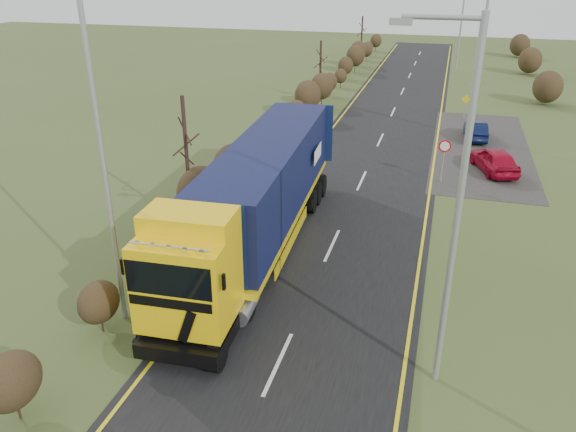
% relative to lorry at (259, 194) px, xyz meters
% --- Properties ---
extents(ground, '(160.00, 160.00, 0.00)m').
position_rel_lorry_xyz_m(ground, '(2.80, -2.69, -2.58)').
color(ground, '#404D21').
rests_on(ground, ground).
extents(road, '(8.00, 120.00, 0.02)m').
position_rel_lorry_xyz_m(road, '(2.80, 7.31, -2.57)').
color(road, black).
rests_on(road, ground).
extents(layby, '(6.00, 18.00, 0.02)m').
position_rel_lorry_xyz_m(layby, '(9.30, 17.31, -2.56)').
color(layby, '#2B2926').
rests_on(layby, ground).
extents(lane_markings, '(7.52, 116.00, 0.01)m').
position_rel_lorry_xyz_m(lane_markings, '(2.80, 7.01, -2.55)').
color(lane_markings, yellow).
rests_on(lane_markings, road).
extents(hedgerow, '(2.24, 102.04, 6.05)m').
position_rel_lorry_xyz_m(hedgerow, '(-3.20, 5.21, -0.96)').
color(hedgerow, '#2F2215').
rests_on(hedgerow, ground).
extents(lorry, '(3.40, 16.40, 4.54)m').
position_rel_lorry_xyz_m(lorry, '(0.00, 0.00, 0.00)').
color(lorry, black).
rests_on(lorry, ground).
extents(car_red_hatchback, '(2.92, 4.46, 1.41)m').
position_rel_lorry_xyz_m(car_red_hatchback, '(9.84, 12.85, -1.87)').
color(car_red_hatchback, '#A50821').
rests_on(car_red_hatchback, ground).
extents(car_blue_sedan, '(1.58, 3.82, 1.23)m').
position_rel_lorry_xyz_m(car_blue_sedan, '(8.94, 19.29, -1.96)').
color(car_blue_sedan, black).
rests_on(car_blue_sedan, ground).
extents(streetlight_near, '(2.15, 0.20, 10.14)m').
position_rel_lorry_xyz_m(streetlight_near, '(7.26, -6.06, 3.05)').
color(streetlight_near, '#9B9EA1').
rests_on(streetlight_near, ground).
extents(streetlight_mid, '(2.14, 0.20, 10.09)m').
position_rel_lorry_xyz_m(streetlight_mid, '(8.46, 19.71, 3.02)').
color(streetlight_mid, '#9B9EA1').
rests_on(streetlight_mid, ground).
extents(streetlight_far, '(1.86, 0.18, 8.72)m').
position_rel_lorry_xyz_m(streetlight_far, '(7.29, 45.07, 2.22)').
color(streetlight_far, '#9B9EA1').
rests_on(streetlight_far, ground).
extents(left_pole, '(0.16, 0.16, 10.35)m').
position_rel_lorry_xyz_m(left_pole, '(-2.95, -5.77, 2.60)').
color(left_pole, '#9B9EA1').
rests_on(left_pole, ground).
extents(speed_sign, '(0.67, 0.10, 2.42)m').
position_rel_lorry_xyz_m(speed_sign, '(7.00, 10.26, -0.87)').
color(speed_sign, '#9B9EA1').
rests_on(speed_sign, ground).
extents(warning_board, '(0.68, 0.11, 1.77)m').
position_rel_lorry_xyz_m(warning_board, '(8.26, 25.00, -1.51)').
color(warning_board, '#9B9EA1').
rests_on(warning_board, ground).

